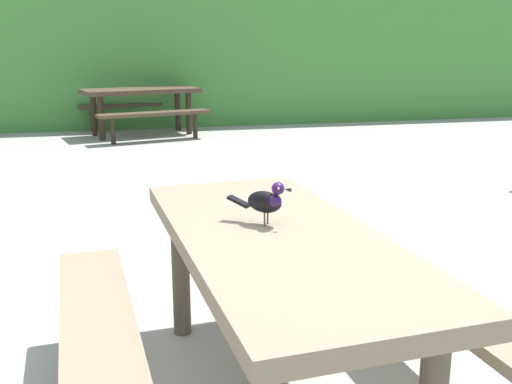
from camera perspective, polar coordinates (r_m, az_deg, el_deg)
name	(u,v)px	position (r m, az deg, el deg)	size (l,w,h in m)	color
hedge_wall	(151,61)	(11.17, -10.09, 12.24)	(28.00, 1.57, 2.23)	#428438
picnic_table_foreground	(277,276)	(2.40, 2.03, -8.05)	(1.80, 1.85, 0.74)	#84725B
bird_grackle	(267,201)	(2.39, 1.05, -0.82)	(0.23, 0.21, 0.18)	black
picnic_table_mid_left	(141,100)	(9.74, -10.98, 8.65)	(2.05, 2.03, 0.74)	#473828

